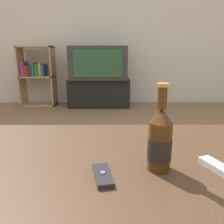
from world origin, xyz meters
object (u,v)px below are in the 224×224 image
tv_stand (99,92)px  beer_bottle (160,140)px  television (99,63)px  cell_phone (103,175)px  bookshelf (36,74)px

tv_stand → beer_bottle: 2.84m
television → beer_bottle: size_ratio=3.25×
television → cell_phone: size_ratio=6.88×
tv_stand → television: 0.46m
television → beer_bottle: (0.32, -2.80, -0.13)m
bookshelf → beer_bottle: bookshelf is taller
television → beer_bottle: television is taller
beer_bottle → cell_phone: beer_bottle is taller
bookshelf → cell_phone: bookshelf is taller
bookshelf → television: bearing=-4.4°
television → cell_phone: television is taller
tv_stand → cell_phone: size_ratio=7.62×
bookshelf → beer_bottle: 3.16m
tv_stand → bookshelf: (-0.99, 0.07, 0.28)m
beer_bottle → television: bearing=96.5°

